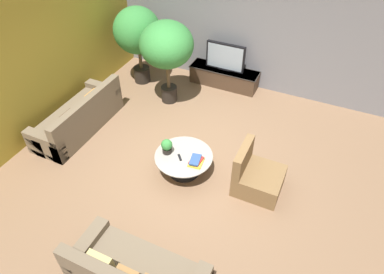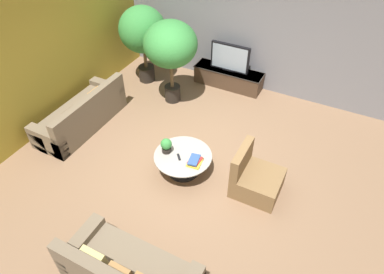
{
  "view_description": "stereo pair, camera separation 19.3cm",
  "coord_description": "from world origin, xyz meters",
  "px_view_note": "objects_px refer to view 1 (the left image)",
  "views": [
    {
      "loc": [
        2.01,
        -4.09,
        4.75
      ],
      "look_at": [
        0.01,
        0.22,
        0.55
      ],
      "focal_mm": 32.0,
      "sensor_mm": 36.0,
      "label": 1
    },
    {
      "loc": [
        2.18,
        -4.01,
        4.75
      ],
      "look_at": [
        0.01,
        0.22,
        0.55
      ],
      "focal_mm": 32.0,
      "sensor_mm": 36.0,
      "label": 2
    }
  ],
  "objects_px": {
    "couch_by_wall": "(79,118)",
    "coffee_table": "(184,160)",
    "television": "(225,57)",
    "potted_palm_corner": "(167,47)",
    "armchair_wicker": "(256,177)",
    "potted_plant_tabletop": "(167,146)",
    "media_console": "(224,77)",
    "potted_palm_tall": "(137,33)"
  },
  "relations": [
    {
      "from": "television",
      "to": "armchair_wicker",
      "type": "distance_m",
      "value": 3.42
    },
    {
      "from": "potted_plant_tabletop",
      "to": "television",
      "type": "bearing_deg",
      "value": 91.46
    },
    {
      "from": "media_console",
      "to": "armchair_wicker",
      "type": "distance_m",
      "value": 3.38
    },
    {
      "from": "couch_by_wall",
      "to": "armchair_wicker",
      "type": "height_order",
      "value": "armchair_wicker"
    },
    {
      "from": "television",
      "to": "coffee_table",
      "type": "height_order",
      "value": "television"
    },
    {
      "from": "media_console",
      "to": "television",
      "type": "height_order",
      "value": "television"
    },
    {
      "from": "television",
      "to": "armchair_wicker",
      "type": "height_order",
      "value": "television"
    },
    {
      "from": "potted_palm_tall",
      "to": "armchair_wicker",
      "type": "bearing_deg",
      "value": -31.19
    },
    {
      "from": "couch_by_wall",
      "to": "armchair_wicker",
      "type": "distance_m",
      "value": 3.86
    },
    {
      "from": "potted_palm_tall",
      "to": "coffee_table",
      "type": "bearing_deg",
      "value": -45.66
    },
    {
      "from": "media_console",
      "to": "potted_plant_tabletop",
      "type": "xyz_separation_m",
      "value": [
        0.08,
        -3.15,
        0.33
      ]
    },
    {
      "from": "potted_palm_tall",
      "to": "potted_palm_corner",
      "type": "relative_size",
      "value": 0.99
    },
    {
      "from": "armchair_wicker",
      "to": "potted_plant_tabletop",
      "type": "relative_size",
      "value": 2.98
    },
    {
      "from": "couch_by_wall",
      "to": "armchair_wicker",
      "type": "relative_size",
      "value": 2.44
    },
    {
      "from": "media_console",
      "to": "couch_by_wall",
      "type": "xyz_separation_m",
      "value": [
        -2.15,
        -2.9,
        0.05
      ]
    },
    {
      "from": "media_console",
      "to": "potted_plant_tabletop",
      "type": "height_order",
      "value": "potted_plant_tabletop"
    },
    {
      "from": "coffee_table",
      "to": "potted_plant_tabletop",
      "type": "distance_m",
      "value": 0.42
    },
    {
      "from": "armchair_wicker",
      "to": "potted_palm_tall",
      "type": "distance_m",
      "value": 4.41
    },
    {
      "from": "couch_by_wall",
      "to": "potted_plant_tabletop",
      "type": "bearing_deg",
      "value": 83.61
    },
    {
      "from": "television",
      "to": "media_console",
      "type": "bearing_deg",
      "value": 90.0
    },
    {
      "from": "armchair_wicker",
      "to": "potted_plant_tabletop",
      "type": "xyz_separation_m",
      "value": [
        -1.63,
        -0.23,
        0.29
      ]
    },
    {
      "from": "media_console",
      "to": "potted_palm_corner",
      "type": "height_order",
      "value": "potted_palm_corner"
    },
    {
      "from": "couch_by_wall",
      "to": "coffee_table",
      "type": "bearing_deg",
      "value": 85.37
    },
    {
      "from": "television",
      "to": "potted_palm_tall",
      "type": "bearing_deg",
      "value": -160.47
    },
    {
      "from": "potted_palm_corner",
      "to": "potted_plant_tabletop",
      "type": "bearing_deg",
      "value": -62.95
    },
    {
      "from": "television",
      "to": "armchair_wicker",
      "type": "bearing_deg",
      "value": -59.61
    },
    {
      "from": "coffee_table",
      "to": "potted_palm_tall",
      "type": "relative_size",
      "value": 0.56
    },
    {
      "from": "media_console",
      "to": "potted_plant_tabletop",
      "type": "distance_m",
      "value": 3.17
    },
    {
      "from": "television",
      "to": "potted_plant_tabletop",
      "type": "relative_size",
      "value": 3.31
    },
    {
      "from": "potted_palm_tall",
      "to": "potted_plant_tabletop",
      "type": "height_order",
      "value": "potted_palm_tall"
    },
    {
      "from": "couch_by_wall",
      "to": "potted_palm_corner",
      "type": "relative_size",
      "value": 1.09
    },
    {
      "from": "coffee_table",
      "to": "potted_palm_tall",
      "type": "bearing_deg",
      "value": 134.34
    },
    {
      "from": "couch_by_wall",
      "to": "potted_plant_tabletop",
      "type": "distance_m",
      "value": 2.27
    },
    {
      "from": "media_console",
      "to": "armchair_wicker",
      "type": "xyz_separation_m",
      "value": [
        1.71,
        -2.92,
        0.04
      ]
    },
    {
      "from": "armchair_wicker",
      "to": "media_console",
      "type": "bearing_deg",
      "value": 30.37
    },
    {
      "from": "media_console",
      "to": "potted_plant_tabletop",
      "type": "relative_size",
      "value": 5.92
    },
    {
      "from": "armchair_wicker",
      "to": "potted_palm_tall",
      "type": "bearing_deg",
      "value": 58.81
    },
    {
      "from": "coffee_table",
      "to": "couch_by_wall",
      "type": "xyz_separation_m",
      "value": [
        -2.55,
        0.21,
        -0.01
      ]
    },
    {
      "from": "coffee_table",
      "to": "potted_plant_tabletop",
      "type": "relative_size",
      "value": 3.66
    },
    {
      "from": "couch_by_wall",
      "to": "potted_palm_tall",
      "type": "bearing_deg",
      "value": 174.94
    },
    {
      "from": "television",
      "to": "potted_palm_corner",
      "type": "relative_size",
      "value": 0.5
    },
    {
      "from": "potted_plant_tabletop",
      "to": "potted_palm_corner",
      "type": "bearing_deg",
      "value": 117.05
    }
  ]
}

